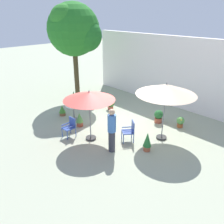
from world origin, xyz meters
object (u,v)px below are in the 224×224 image
at_px(patio_chair_1, 70,126).
at_px(potted_plant_0, 111,104).
at_px(patio_umbrella_1, 166,90).
at_px(patio_chair_0, 130,130).
at_px(potted_plant_3, 62,110).
at_px(cafe_table_0, 74,110).
at_px(patio_umbrella_0, 89,96).
at_px(potted_plant_5, 91,101).
at_px(potted_plant_6, 159,116).
at_px(shade_tree, 75,29).
at_px(potted_plant_4, 147,141).
at_px(potted_plant_7, 74,98).
at_px(standing_person, 112,130).
at_px(potted_plant_2, 80,119).
at_px(potted_plant_1, 180,122).

relative_size(patio_chair_1, potted_plant_0, 1.49).
xyz_separation_m(patio_umbrella_1, patio_chair_0, (-0.83, -1.13, -1.70)).
bearing_deg(potted_plant_3, cafe_table_0, 10.24).
distance_m(patio_umbrella_1, patio_chair_0, 2.20).
height_order(patio_umbrella_0, potted_plant_3, patio_umbrella_0).
height_order(patio_umbrella_0, patio_chair_1, patio_umbrella_0).
bearing_deg(patio_chair_0, potted_plant_5, 163.04).
bearing_deg(potted_plant_3, potted_plant_0, 64.98).
distance_m(patio_umbrella_0, potted_plant_6, 3.88).
height_order(shade_tree, potted_plant_4, shade_tree).
bearing_deg(patio_umbrella_0, patio_umbrella_1, 46.84).
relative_size(potted_plant_0, potted_plant_7, 0.62).
bearing_deg(patio_chair_0, standing_person, -87.98).
height_order(cafe_table_0, potted_plant_7, potted_plant_7).
distance_m(patio_chair_0, potted_plant_5, 4.19).
xyz_separation_m(patio_umbrella_1, standing_person, (-0.79, -2.20, -1.28)).
bearing_deg(patio_umbrella_1, potted_plant_2, -151.51).
height_order(shade_tree, patio_umbrella_1, shade_tree).
relative_size(patio_umbrella_0, potted_plant_1, 4.21).
height_order(patio_umbrella_0, patio_chair_0, patio_umbrella_0).
height_order(potted_plant_0, potted_plant_5, potted_plant_5).
distance_m(potted_plant_2, potted_plant_6, 3.82).
bearing_deg(potted_plant_0, shade_tree, -178.45).
xyz_separation_m(patio_chair_1, potted_plant_4, (3.04, 1.48, -0.07)).
distance_m(patio_umbrella_1, potted_plant_2, 4.25).
distance_m(patio_umbrella_0, patio_chair_1, 1.73).
relative_size(patio_chair_0, potted_plant_7, 0.97).
height_order(potted_plant_0, potted_plant_3, potted_plant_0).
xyz_separation_m(patio_umbrella_0, potted_plant_2, (-1.30, 0.38, -1.57)).
bearing_deg(potted_plant_3, potted_plant_6, 36.31).
xyz_separation_m(patio_chair_0, potted_plant_7, (-4.74, 0.54, -0.01)).
height_order(patio_umbrella_1, potted_plant_1, patio_umbrella_1).
xyz_separation_m(potted_plant_2, potted_plant_7, (-2.20, 1.24, 0.13)).
bearing_deg(potted_plant_0, potted_plant_3, -115.02).
xyz_separation_m(cafe_table_0, potted_plant_7, (-1.42, 1.02, -0.05)).
relative_size(shade_tree, potted_plant_1, 10.73).
height_order(potted_plant_0, standing_person, standing_person).
distance_m(patio_chair_0, potted_plant_3, 4.20).
distance_m(potted_plant_1, potted_plant_2, 4.74).
height_order(patio_chair_1, standing_person, standing_person).
distance_m(patio_umbrella_0, potted_plant_7, 4.11).
height_order(potted_plant_3, potted_plant_5, potted_plant_5).
bearing_deg(potted_plant_5, potted_plant_4, -14.64).
height_order(shade_tree, patio_chair_1, shade_tree).
distance_m(potted_plant_1, potted_plant_7, 5.95).
xyz_separation_m(patio_umbrella_0, potted_plant_6, (1.07, 3.38, -1.59)).
relative_size(patio_umbrella_0, standing_person, 1.23).
relative_size(potted_plant_6, standing_person, 0.36).
distance_m(patio_umbrella_1, potted_plant_7, 5.85).
bearing_deg(patio_umbrella_1, patio_chair_1, -137.01).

